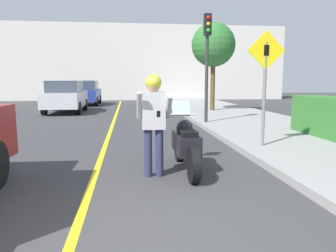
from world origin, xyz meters
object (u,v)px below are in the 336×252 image
at_px(crossing_sign, 265,77).
at_px(parked_car_silver, 66,96).
at_px(parked_car_blue, 86,93).
at_px(street_tree, 213,45).
at_px(motorcycle, 186,145).
at_px(person_biker, 154,114).
at_px(traffic_light, 207,48).

relative_size(crossing_sign, parked_car_silver, 0.64).
xyz_separation_m(crossing_sign, parked_car_blue, (-6.12, 15.95, -0.91)).
distance_m(crossing_sign, street_tree, 9.59).
xyz_separation_m(motorcycle, person_biker, (-0.63, -0.32, 0.62)).
height_order(person_biker, street_tree, street_tree).
distance_m(person_biker, street_tree, 12.01).
bearing_deg(motorcycle, parked_car_blue, 102.98).
bearing_deg(person_biker, traffic_light, 68.70).
xyz_separation_m(traffic_light, street_tree, (1.48, 4.80, 0.61)).
relative_size(person_biker, parked_car_silver, 0.43).
relative_size(person_biker, street_tree, 0.40).
bearing_deg(crossing_sign, traffic_light, 93.62).
bearing_deg(person_biker, motorcycle, 26.81).
height_order(motorcycle, crossing_sign, crossing_sign).
xyz_separation_m(motorcycle, traffic_light, (1.83, 5.98, 2.37)).
relative_size(crossing_sign, street_tree, 0.60).
bearing_deg(motorcycle, crossing_sign, 33.92).
relative_size(street_tree, parked_car_silver, 1.07).
height_order(motorcycle, person_biker, person_biker).
xyz_separation_m(crossing_sign, traffic_light, (-0.29, 4.56, 1.10)).
height_order(motorcycle, traffic_light, traffic_light).
bearing_deg(parked_car_blue, parked_car_silver, -93.78).
bearing_deg(parked_car_silver, street_tree, -8.79).
relative_size(traffic_light, parked_car_blue, 0.93).
bearing_deg(parked_car_silver, traffic_light, -44.06).
distance_m(parked_car_silver, parked_car_blue, 5.41).
distance_m(motorcycle, parked_car_blue, 17.83).
height_order(motorcycle, parked_car_silver, parked_car_silver).
distance_m(traffic_light, parked_car_blue, 12.95).
bearing_deg(parked_car_silver, motorcycle, -69.99).
bearing_deg(traffic_light, parked_car_blue, 117.12).
bearing_deg(street_tree, crossing_sign, -97.27).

